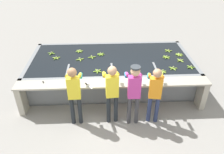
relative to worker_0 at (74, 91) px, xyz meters
name	(u,v)px	position (x,y,z in m)	size (l,w,h in m)	color
ground_plane	(114,113)	(1.02, 0.30, -1.04)	(80.00, 80.00, 0.00)	gray
wash_tank	(111,70)	(1.02, 2.04, -0.59)	(5.44, 2.61, 0.93)	gray
work_ledge	(113,90)	(1.02, 0.52, -0.37)	(5.44, 0.45, 0.93)	#A8A393
worker_0	(74,91)	(0.00, 0.00, 0.00)	(0.42, 0.72, 1.73)	#1E2328
worker_1	(112,89)	(0.96, 0.02, 0.01)	(0.44, 0.73, 1.74)	#1E2328
worker_2	(134,90)	(1.51, -0.06, 0.04)	(0.40, 0.72, 1.76)	#38383D
worker_3	(155,91)	(2.07, -0.02, -0.05)	(0.48, 0.74, 1.66)	navy
banana_bunch_floating_0	(92,57)	(0.38, 2.10, -0.10)	(0.28, 0.28, 0.08)	#8CB738
banana_bunch_floating_1	(191,67)	(3.48, 1.26, -0.10)	(0.28, 0.27, 0.08)	#75A333
banana_bunch_floating_2	(51,53)	(-1.05, 2.46, -0.10)	(0.28, 0.28, 0.08)	#75A333
banana_bunch_floating_3	(168,51)	(3.10, 2.48, -0.10)	(0.27, 0.27, 0.08)	#93BC3D
banana_bunch_floating_4	(56,58)	(-0.81, 2.09, -0.10)	(0.28, 0.27, 0.08)	#93BC3D
banana_bunch_floating_5	(101,54)	(0.68, 2.31, -0.10)	(0.28, 0.28, 0.08)	#7FAD33
banana_bunch_floating_6	(79,51)	(-0.08, 2.59, -0.10)	(0.28, 0.28, 0.08)	#93BC3D
banana_bunch_floating_7	(179,55)	(3.39, 2.14, -0.10)	(0.28, 0.28, 0.08)	#9EC642
banana_bunch_floating_8	(162,72)	(2.52, 1.03, -0.10)	(0.28, 0.28, 0.08)	#9EC642
banana_bunch_floating_9	(180,60)	(3.30, 1.72, -0.10)	(0.26, 0.26, 0.08)	#9EC642
banana_bunch_floating_10	(98,71)	(0.58, 1.15, -0.10)	(0.28, 0.27, 0.08)	#7FAD33
banana_bunch_floating_11	(166,57)	(2.89, 1.98, -0.10)	(0.28, 0.26, 0.08)	#8CB738
banana_bunch_floating_12	(173,68)	(2.91, 1.21, -0.10)	(0.26, 0.28, 0.08)	#8CB738
banana_bunch_floating_13	(80,59)	(-0.01, 1.95, -0.10)	(0.28, 0.28, 0.08)	#93BC3D
knife_0	(87,85)	(0.31, 0.42, -0.11)	(0.22, 0.30, 0.02)	silver
knife_1	(44,83)	(-0.90, 0.56, -0.11)	(0.16, 0.33, 0.02)	silver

